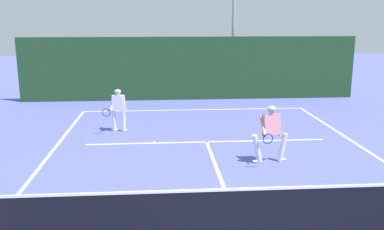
% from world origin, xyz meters
% --- Properties ---
extents(court_line_baseline_far, '(9.86, 0.10, 0.01)m').
position_xyz_m(court_line_baseline_far, '(0.00, 11.36, 0.00)').
color(court_line_baseline_far, white).
rests_on(court_line_baseline_far, ground_plane).
extents(court_line_service, '(8.04, 0.10, 0.01)m').
position_xyz_m(court_line_service, '(0.00, 6.29, 0.00)').
color(court_line_service, white).
rests_on(court_line_service, ground_plane).
extents(court_line_centre, '(0.10, 6.40, 0.01)m').
position_xyz_m(court_line_centre, '(0.00, 3.20, 0.00)').
color(court_line_centre, white).
rests_on(court_line_centre, ground_plane).
extents(tennis_net, '(10.80, 0.09, 1.06)m').
position_xyz_m(tennis_net, '(0.00, 0.00, 0.51)').
color(tennis_net, '#1E4723').
rests_on(tennis_net, ground_plane).
extents(player_near, '(1.09, 0.87, 1.68)m').
position_xyz_m(player_near, '(1.59, 4.15, 0.92)').
color(player_near, silver).
rests_on(player_near, ground_plane).
extents(player_far, '(0.84, 0.84, 1.57)m').
position_xyz_m(player_far, '(-3.06, 7.91, 0.86)').
color(player_far, silver).
rests_on(player_far, ground_plane).
extents(tennis_ball, '(0.07, 0.07, 0.07)m').
position_xyz_m(tennis_ball, '(-1.76, 6.33, 0.03)').
color(tennis_ball, '#D1E033').
rests_on(tennis_ball, ground_plane).
extents(back_fence_windscreen, '(16.81, 0.12, 3.15)m').
position_xyz_m(back_fence_windscreen, '(0.00, 13.82, 1.58)').
color(back_fence_windscreen, '#1F4220').
rests_on(back_fence_windscreen, ground_plane).
extents(light_pole, '(0.55, 0.44, 7.94)m').
position_xyz_m(light_pole, '(2.36, 15.02, 4.83)').
color(light_pole, '#9EA39E').
rests_on(light_pole, ground_plane).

